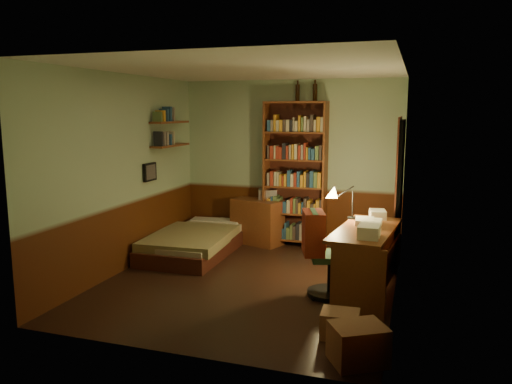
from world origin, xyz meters
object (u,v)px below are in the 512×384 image
(bookshelf, at_px, (295,175))
(desk, at_px, (365,261))
(dresser, at_px, (257,222))
(desk_lamp, at_px, (353,198))
(bed, at_px, (196,234))
(mini_stereo, at_px, (268,194))
(cardboard_box_b, at_px, (340,324))
(cardboard_box_a, at_px, (358,344))
(office_chair, at_px, (331,248))

(bookshelf, bearing_deg, desk, -53.27)
(dresser, xyz_separation_m, desk_lamp, (1.66, -1.25, 0.68))
(dresser, xyz_separation_m, bookshelf, (0.59, 0.08, 0.77))
(bed, relative_size, bookshelf, 0.86)
(dresser, distance_m, mini_stereo, 0.48)
(bed, distance_m, bookshelf, 1.79)
(mini_stereo, distance_m, desk, 2.58)
(dresser, height_order, bookshelf, bookshelf)
(dresser, relative_size, desk_lamp, 1.56)
(desk, xyz_separation_m, cardboard_box_b, (-0.10, -1.24, -0.27))
(bed, height_order, cardboard_box_a, bed)
(dresser, xyz_separation_m, desk, (1.88, -1.74, 0.03))
(bookshelf, distance_m, office_chair, 2.29)
(mini_stereo, distance_m, office_chair, 2.49)
(bookshelf, bearing_deg, mini_stereo, 176.55)
(cardboard_box_a, bearing_deg, mini_stereo, 117.73)
(dresser, bearing_deg, cardboard_box_b, -40.16)
(bookshelf, xyz_separation_m, cardboard_box_a, (1.41, -3.51, -0.96))
(mini_stereo, xyz_separation_m, cardboard_box_b, (1.65, -3.10, -0.67))
(cardboard_box_b, bearing_deg, office_chair, 104.89)
(cardboard_box_b, bearing_deg, desk_lamp, 94.15)
(bookshelf, height_order, office_chair, bookshelf)
(dresser, bearing_deg, desk, -23.85)
(cardboard_box_a, relative_size, cardboard_box_b, 1.26)
(desk, bearing_deg, desk_lamp, 120.75)
(desk, height_order, cardboard_box_b, desk)
(mini_stereo, xyz_separation_m, desk, (1.74, -1.86, -0.41))
(bed, bearing_deg, office_chair, -27.88)
(bookshelf, height_order, desk, bookshelf)
(dresser, height_order, mini_stereo, mini_stereo)
(mini_stereo, distance_m, cardboard_box_b, 3.57)
(cardboard_box_b, bearing_deg, dresser, 120.94)
(desk_lamp, relative_size, office_chair, 0.45)
(desk, distance_m, cardboard_box_b, 1.27)
(dresser, xyz_separation_m, cardboard_box_b, (1.78, -2.97, -0.23))
(desk, relative_size, office_chair, 1.27)
(bookshelf, height_order, cardboard_box_a, bookshelf)
(cardboard_box_b, bearing_deg, desk, 85.56)
(office_chair, bearing_deg, dresser, 110.01)
(mini_stereo, distance_m, desk_lamp, 2.07)
(dresser, relative_size, desk, 0.55)
(bed, bearing_deg, desk_lamp, -11.55)
(bed, height_order, mini_stereo, mini_stereo)
(bookshelf, bearing_deg, cardboard_box_a, -66.58)
(bookshelf, bearing_deg, bed, -144.61)
(desk, bearing_deg, office_chair, -144.93)
(desk, height_order, office_chair, office_chair)
(mini_stereo, relative_size, desk_lamp, 0.56)
(mini_stereo, bearing_deg, office_chair, -72.54)
(bookshelf, relative_size, office_chair, 1.97)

